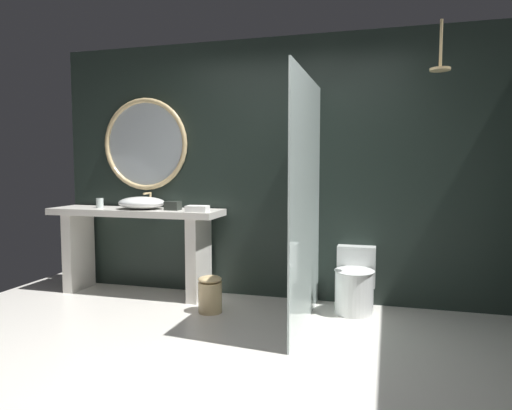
% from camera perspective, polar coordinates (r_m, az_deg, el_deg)
% --- Properties ---
extents(ground_plane, '(5.76, 5.76, 0.00)m').
position_cam_1_polar(ground_plane, '(3.19, -5.22, -20.05)').
color(ground_plane, silver).
extents(back_wall_panel, '(4.80, 0.10, 2.60)m').
position_cam_1_polar(back_wall_panel, '(4.72, 3.02, 4.33)').
color(back_wall_panel, '#1E2823').
rests_on(back_wall_panel, ground_plane).
extents(vanity_counter, '(1.83, 0.49, 0.90)m').
position_cam_1_polar(vanity_counter, '(5.02, -14.45, -3.68)').
color(vanity_counter, silver).
rests_on(vanity_counter, ground_plane).
extents(vessel_sink, '(0.49, 0.40, 0.17)m').
position_cam_1_polar(vessel_sink, '(4.92, -13.80, 0.26)').
color(vessel_sink, white).
rests_on(vessel_sink, vanity_counter).
extents(tumbler_cup, '(0.07, 0.07, 0.10)m').
position_cam_1_polar(tumbler_cup, '(5.19, -18.56, 0.23)').
color(tumbler_cup, silver).
rests_on(tumbler_cup, vanity_counter).
extents(tissue_box, '(0.14, 0.12, 0.09)m').
position_cam_1_polar(tissue_box, '(4.75, -10.13, -0.09)').
color(tissue_box, '#282D28').
rests_on(tissue_box, vanity_counter).
extents(round_wall_mirror, '(0.98, 0.05, 0.98)m').
position_cam_1_polar(round_wall_mirror, '(5.17, -13.41, 7.23)').
color(round_wall_mirror, '#D6B77F').
extents(shower_glass_panel, '(0.02, 1.40, 2.08)m').
position_cam_1_polar(shower_glass_panel, '(3.91, 6.15, 0.42)').
color(shower_glass_panel, silver).
rests_on(shower_glass_panel, ground_plane).
extents(rain_shower_head, '(0.16, 0.16, 0.40)m').
position_cam_1_polar(rain_shower_head, '(4.17, 21.61, 15.96)').
color(rain_shower_head, '#D6B77F').
extents(toilet, '(0.36, 0.56, 0.58)m').
position_cam_1_polar(toilet, '(4.46, 12.00, -9.19)').
color(toilet, white).
rests_on(toilet, ground_plane).
extents(waste_bin, '(0.22, 0.22, 0.34)m').
position_cam_1_polar(waste_bin, '(4.36, -5.63, -10.75)').
color(waste_bin, '#D6B77F').
rests_on(waste_bin, ground_plane).
extents(folded_hand_towel, '(0.22, 0.16, 0.06)m').
position_cam_1_polar(folded_hand_towel, '(4.52, -7.18, -0.46)').
color(folded_hand_towel, white).
rests_on(folded_hand_towel, vanity_counter).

